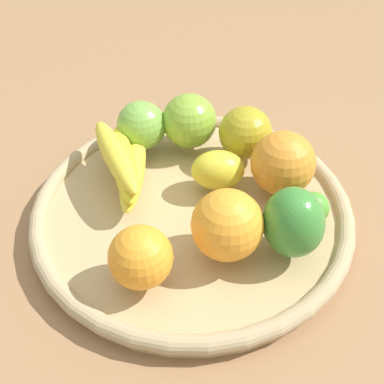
% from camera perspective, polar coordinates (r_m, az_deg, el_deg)
% --- Properties ---
extents(ground_plane, '(2.40, 2.40, 0.00)m').
position_cam_1_polar(ground_plane, '(0.69, 0.00, -3.15)').
color(ground_plane, '#976C48').
rests_on(ground_plane, ground).
extents(basket, '(0.42, 0.42, 0.03)m').
position_cam_1_polar(basket, '(0.68, 0.00, -2.22)').
color(basket, tan).
rests_on(basket, ground_plane).
extents(orange_0, '(0.11, 0.11, 0.08)m').
position_cam_1_polar(orange_0, '(0.68, 9.89, 3.12)').
color(orange_0, orange).
rests_on(orange_0, basket).
extents(orange_1, '(0.09, 0.09, 0.08)m').
position_cam_1_polar(orange_1, '(0.59, 3.87, -3.62)').
color(orange_1, orange).
rests_on(orange_1, basket).
extents(apple_1, '(0.08, 0.08, 0.08)m').
position_cam_1_polar(apple_1, '(0.74, -0.29, 7.76)').
color(apple_1, '#83AE35').
rests_on(apple_1, basket).
extents(lemon_0, '(0.07, 0.08, 0.05)m').
position_cam_1_polar(lemon_0, '(0.68, 2.84, 2.43)').
color(lemon_0, yellow).
rests_on(lemon_0, basket).
extents(lime_0, '(0.06, 0.06, 0.04)m').
position_cam_1_polar(lime_0, '(0.65, 13.02, -1.70)').
color(lime_0, '#4FA233').
rests_on(lime_0, basket).
extents(banana_bunch, '(0.16, 0.13, 0.06)m').
position_cam_1_polar(banana_bunch, '(0.69, -7.39, 3.13)').
color(banana_bunch, yellow).
rests_on(banana_bunch, basket).
extents(orange_2, '(0.09, 0.09, 0.07)m').
position_cam_1_polar(orange_2, '(0.57, -5.63, -7.09)').
color(orange_2, orange).
rests_on(orange_2, basket).
extents(bell_pepper, '(0.10, 0.10, 0.09)m').
position_cam_1_polar(bell_pepper, '(0.60, 10.98, -3.27)').
color(bell_pepper, '#3C8634').
rests_on(bell_pepper, basket).
extents(apple_0, '(0.10, 0.10, 0.07)m').
position_cam_1_polar(apple_0, '(0.74, -5.53, 7.23)').
color(apple_0, '#78AF44').
rests_on(apple_0, basket).
extents(apple_2, '(0.10, 0.10, 0.07)m').
position_cam_1_polar(apple_2, '(0.73, 5.83, 6.43)').
color(apple_2, '#A99821').
rests_on(apple_2, basket).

